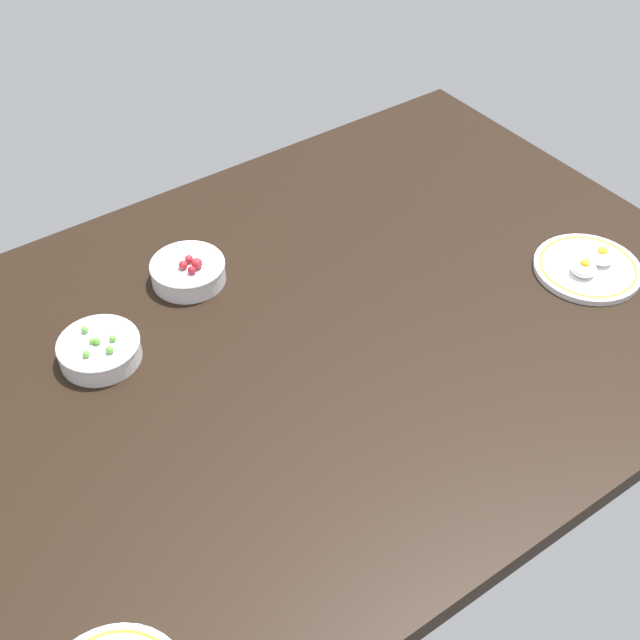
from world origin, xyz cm
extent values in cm
cube|color=black|center=(0.00, 0.00, 2.00)|extent=(153.84, 109.26, 4.00)
cylinder|color=silver|center=(51.93, -17.08, 4.60)|extent=(20.77, 20.77, 1.20)
torus|color=gold|center=(51.93, -17.08, 5.20)|extent=(18.78, 18.78, 0.50)
ellipsoid|color=white|center=(49.25, -18.07, 6.53)|extent=(4.84, 4.84, 2.66)
sphere|color=yellow|center=(49.25, -18.07, 7.73)|extent=(1.94, 1.94, 1.94)
ellipsoid|color=white|center=(54.74, -17.56, 6.58)|extent=(5.01, 5.01, 2.75)
sphere|color=yellow|center=(54.74, -17.56, 7.82)|extent=(2.00, 2.00, 2.00)
cylinder|color=silver|center=(-35.67, 16.01, 5.83)|extent=(14.23, 14.23, 3.67)
torus|color=silver|center=(-35.67, 16.01, 7.67)|extent=(14.46, 14.46, 0.80)
sphere|color=#599E38|center=(-35.78, 15.92, 8.29)|extent=(1.25, 1.25, 1.25)
sphere|color=#599E38|center=(-34.90, 12.68, 8.36)|extent=(1.38, 1.38, 1.38)
sphere|color=#599E38|center=(-36.36, 16.53, 8.21)|extent=(1.08, 1.08, 1.08)
sphere|color=#599E38|center=(-33.24, 15.01, 8.26)|extent=(1.19, 1.19, 1.19)
sphere|color=#599E38|center=(-38.58, 14.12, 8.29)|extent=(1.25, 1.25, 1.25)
sphere|color=#599E38|center=(-36.28, 19.82, 8.31)|extent=(1.29, 1.29, 1.29)
cylinder|color=silver|center=(-12.85, 25.57, 5.95)|extent=(14.21, 14.21, 3.89)
torus|color=silver|center=(-12.85, 25.57, 7.89)|extent=(14.44, 14.44, 0.80)
sphere|color=#B2232D|center=(-13.96, 24.95, 8.75)|extent=(1.72, 1.72, 1.72)
sphere|color=#B2232D|center=(-11.74, 23.58, 8.95)|extent=(2.12, 2.12, 2.12)
sphere|color=#B2232D|center=(-12.19, 25.87, 8.70)|extent=(1.62, 1.62, 1.62)
sphere|color=#B2232D|center=(-11.79, 23.47, 8.65)|extent=(1.52, 1.52, 1.52)
sphere|color=maroon|center=(-13.34, 22.69, 8.69)|extent=(1.60, 1.60, 1.60)
camera|label=1|loc=(-64.92, -91.33, 111.65)|focal=48.00mm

